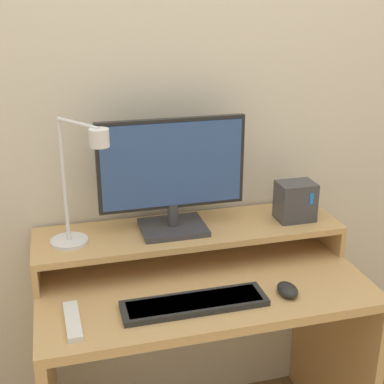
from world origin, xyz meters
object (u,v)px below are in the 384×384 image
monitor (172,174)px  mouse (287,290)px  desk_lamp (80,189)px  router_dock (295,201)px  keyboard (195,303)px  remote_control (73,321)px

monitor → mouse: size_ratio=5.53×
desk_lamp → router_dock: (0.73, 0.05, -0.13)m
desk_lamp → router_dock: desk_lamp is taller
desk_lamp → mouse: desk_lamp is taller
keyboard → monitor: bearing=88.9°
desk_lamp → mouse: (0.58, -0.23, -0.30)m
monitor → mouse: (0.28, -0.31, -0.29)m
remote_control → monitor: bearing=39.7°
mouse → remote_control: size_ratio=0.47×
keyboard → remote_control: size_ratio=2.32×
monitor → remote_control: (-0.36, -0.30, -0.30)m
desk_lamp → mouse: bearing=-21.8°
router_dock → mouse: size_ratio=1.56×
desk_lamp → keyboard: 0.48m
mouse → remote_control: mouse is taller
router_dock → keyboard: (-0.44, -0.28, -0.17)m
keyboard → mouse: size_ratio=4.92×
monitor → mouse: 0.51m
monitor → remote_control: 0.55m
desk_lamp → mouse: 0.69m
monitor → desk_lamp: (-0.30, -0.08, 0.00)m
router_dock → keyboard: router_dock is taller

